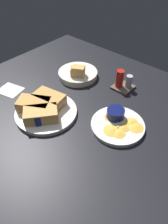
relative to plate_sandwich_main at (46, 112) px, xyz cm
name	(u,v)px	position (x,y,z in cm)	size (l,w,h in cm)	color
ground_plane	(69,110)	(4.06, 9.02, -2.30)	(110.00, 110.00, 3.00)	black
plate_sandwich_main	(46,112)	(0.00, 0.00, 0.00)	(25.67, 25.67, 1.60)	white
sandwich_half_near	(49,99)	(-2.33, 4.28, 3.20)	(14.32, 9.85, 4.80)	tan
sandwich_half_far	(34,105)	(-4.28, -2.33, 3.20)	(15.06, 13.16, 4.80)	tan
sandwich_half_extra	(41,115)	(2.33, -4.28, 3.20)	(14.12, 14.87, 4.80)	tan
ramekin_dark_sauce	(38,116)	(1.93, -5.44, 3.06)	(7.17, 7.17, 4.22)	navy
spoon_by_dark_ramekin	(48,111)	(1.14, 0.15, 1.16)	(2.87, 9.96, 0.80)	silver
plate_chips_companion	(118,125)	(26.74, 13.48, 0.00)	(20.99, 20.99, 1.60)	white
ramekin_light_gravy	(116,113)	(23.59, 16.10, 2.77)	(7.11, 7.11, 3.65)	#0C144C
spoon_by_gravy_ramekin	(118,115)	(24.21, 17.31, 1.16)	(6.68, 9.05, 0.80)	silver
plantain_chip_scatter	(122,126)	(28.72, 13.14, 1.10)	(16.35, 16.57, 0.60)	gold
bread_basket_rear	(78,74)	(-8.65, 29.08, 1.31)	(20.00, 20.00, 7.94)	silver
condiment_caddy	(123,82)	(13.79, 36.23, 2.61)	(9.00, 9.00, 9.50)	brown
paper_napkin_folded	(10,90)	(-25.37, -0.60, -0.60)	(11.00, 9.00, 0.40)	white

